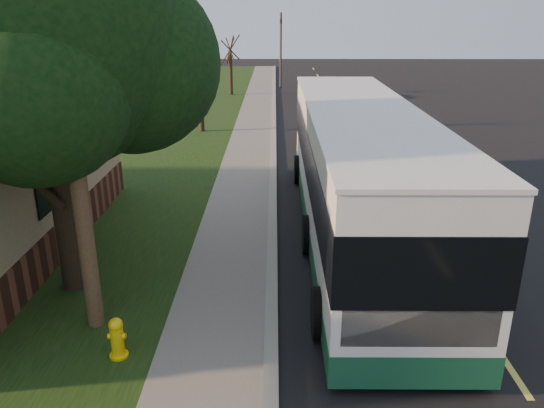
{
  "coord_description": "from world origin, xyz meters",
  "views": [
    {
      "loc": [
        0.06,
        -7.6,
        5.63
      ],
      "look_at": [
        -0.0,
        3.68,
        1.5
      ],
      "focal_mm": 35.0,
      "sensor_mm": 36.0,
      "label": 1
    }
  ],
  "objects": [
    {
      "name": "ground",
      "position": [
        0.0,
        0.0,
        0.0
      ],
      "size": [
        120.0,
        120.0,
        0.0
      ],
      "primitive_type": "plane",
      "color": "black",
      "rests_on": "ground"
    },
    {
      "name": "road",
      "position": [
        4.0,
        10.0,
        0.01
      ],
      "size": [
        8.0,
        80.0,
        0.01
      ],
      "primitive_type": "cube",
      "color": "black",
      "rests_on": "ground"
    },
    {
      "name": "curb",
      "position": [
        0.0,
        10.0,
        0.06
      ],
      "size": [
        0.25,
        80.0,
        0.12
      ],
      "primitive_type": "cube",
      "color": "gray",
      "rests_on": "ground"
    },
    {
      "name": "sidewalk",
      "position": [
        -1.0,
        10.0,
        0.04
      ],
      "size": [
        2.0,
        80.0,
        0.08
      ],
      "primitive_type": "cube",
      "color": "slate",
      "rests_on": "ground"
    },
    {
      "name": "grass_verge",
      "position": [
        -4.5,
        10.0,
        0.04
      ],
      "size": [
        5.0,
        80.0,
        0.07
      ],
      "primitive_type": "cube",
      "color": "black",
      "rests_on": "ground"
    },
    {
      "name": "fire_hydrant",
      "position": [
        -2.6,
        0.0,
        0.43
      ],
      "size": [
        0.32,
        0.32,
        0.74
      ],
      "color": "yellow",
      "rests_on": "grass_verge"
    },
    {
      "name": "utility_pole",
      "position": [
        -3.31,
        0.99,
        4.63
      ],
      "size": [
        2.86,
        3.21,
        9.07
      ],
      "color": "#473321",
      "rests_on": "ground"
    },
    {
      "name": "leafy_tree",
      "position": [
        -4.17,
        2.65,
        5.17
      ],
      "size": [
        6.3,
        6.0,
        7.8
      ],
      "color": "black",
      "rests_on": "grass_verge"
    },
    {
      "name": "bare_tree_near",
      "position": [
        -3.5,
        18.0,
        2.15
      ],
      "size": [
        1.38,
        1.21,
        4.31
      ],
      "color": "black",
      "rests_on": "grass_verge"
    },
    {
      "name": "bare_tree_far",
      "position": [
        -3.0,
        30.0,
        2.0
      ],
      "size": [
        1.38,
        1.21,
        4.03
      ],
      "color": "black",
      "rests_on": "grass_verge"
    },
    {
      "name": "traffic_signal",
      "position": [
        0.5,
        34.0,
        3.16
      ],
      "size": [
        0.18,
        0.22,
        5.5
      ],
      "color": "#2D2D30",
      "rests_on": "ground"
    },
    {
      "name": "transit_bus",
      "position": [
        2.19,
        5.32,
        1.82
      ],
      "size": [
        2.91,
        12.63,
        3.41
      ],
      "color": "silver",
      "rests_on": "ground"
    },
    {
      "name": "distant_car",
      "position": [
        3.66,
        28.29,
        0.8
      ],
      "size": [
        1.92,
        4.72,
        1.6
      ],
      "primitive_type": "imported",
      "rotation": [
        0.0,
        0.0,
        -0.01
      ],
      "color": "black",
      "rests_on": "ground"
    }
  ]
}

